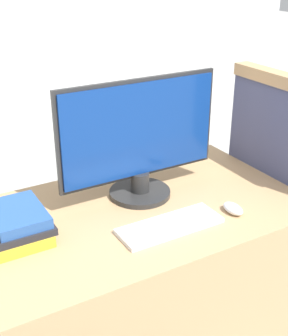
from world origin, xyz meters
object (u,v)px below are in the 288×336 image
object	(u,v)px
keyboard	(170,226)
mouse	(233,209)
book_stack	(16,224)
monitor	(139,139)

from	to	relation	value
keyboard	mouse	bearing A→B (deg)	-6.33
mouse	book_stack	world-z (taller)	book_stack
monitor	book_stack	world-z (taller)	monitor
mouse	book_stack	bearing A→B (deg)	161.69
monitor	mouse	world-z (taller)	monitor
monitor	mouse	size ratio (longest dim) A/B	7.01
keyboard	book_stack	size ratio (longest dim) A/B	1.39
monitor	book_stack	distance (m)	0.53
monitor	book_stack	size ratio (longest dim) A/B	2.43
book_stack	monitor	bearing A→B (deg)	5.74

